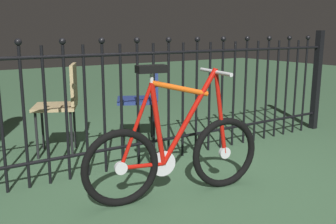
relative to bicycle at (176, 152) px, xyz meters
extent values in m
plane|color=#3D6041|center=(0.19, 0.05, -0.32)|extent=(20.00, 20.00, 0.00)
cylinder|color=black|center=(-0.99, 0.70, 0.20)|extent=(0.02, 0.02, 1.04)
cylinder|color=black|center=(-0.84, 0.70, 0.20)|extent=(0.02, 0.02, 1.04)
sphere|color=black|center=(-0.84, 0.70, 0.75)|extent=(0.05, 0.05, 0.05)
cylinder|color=black|center=(-0.69, 0.70, 0.20)|extent=(0.02, 0.02, 1.04)
cylinder|color=black|center=(-0.53, 0.70, 0.20)|extent=(0.02, 0.02, 1.04)
sphere|color=black|center=(-0.53, 0.70, 0.75)|extent=(0.05, 0.05, 0.05)
cylinder|color=black|center=(-0.38, 0.70, 0.20)|extent=(0.02, 0.02, 1.04)
cylinder|color=black|center=(-0.22, 0.70, 0.20)|extent=(0.02, 0.02, 1.04)
sphere|color=black|center=(-0.22, 0.70, 0.75)|extent=(0.05, 0.05, 0.05)
cylinder|color=black|center=(-0.07, 0.70, 0.20)|extent=(0.02, 0.02, 1.04)
cylinder|color=black|center=(0.08, 0.70, 0.20)|extent=(0.02, 0.02, 1.04)
sphere|color=black|center=(0.08, 0.70, 0.75)|extent=(0.05, 0.05, 0.05)
cylinder|color=black|center=(0.24, 0.70, 0.20)|extent=(0.02, 0.02, 1.04)
cylinder|color=black|center=(0.39, 0.70, 0.20)|extent=(0.02, 0.02, 1.04)
sphere|color=black|center=(0.39, 0.70, 0.75)|extent=(0.05, 0.05, 0.05)
cylinder|color=black|center=(0.54, 0.70, 0.20)|extent=(0.02, 0.02, 1.04)
cylinder|color=black|center=(0.70, 0.70, 0.20)|extent=(0.02, 0.02, 1.04)
sphere|color=black|center=(0.70, 0.70, 0.75)|extent=(0.05, 0.05, 0.05)
cylinder|color=black|center=(0.85, 0.70, 0.20)|extent=(0.02, 0.02, 1.04)
cylinder|color=black|center=(1.01, 0.70, 0.20)|extent=(0.02, 0.02, 1.04)
sphere|color=black|center=(1.01, 0.70, 0.75)|extent=(0.05, 0.05, 0.05)
cylinder|color=black|center=(1.16, 0.70, 0.20)|extent=(0.02, 0.02, 1.04)
cylinder|color=black|center=(1.31, 0.70, 0.20)|extent=(0.02, 0.02, 1.04)
sphere|color=black|center=(1.31, 0.70, 0.75)|extent=(0.05, 0.05, 0.05)
cylinder|color=black|center=(1.47, 0.70, 0.20)|extent=(0.02, 0.02, 1.04)
cylinder|color=black|center=(1.62, 0.70, 0.20)|extent=(0.02, 0.02, 1.04)
sphere|color=black|center=(1.62, 0.70, 0.75)|extent=(0.05, 0.05, 0.05)
cylinder|color=black|center=(1.77, 0.70, 0.20)|extent=(0.02, 0.02, 1.04)
cylinder|color=black|center=(1.93, 0.70, 0.20)|extent=(0.02, 0.02, 1.04)
sphere|color=black|center=(1.93, 0.70, 0.75)|extent=(0.05, 0.05, 0.05)
cylinder|color=black|center=(2.08, 0.70, 0.20)|extent=(0.02, 0.02, 1.04)
cylinder|color=black|center=(2.24, 0.70, 0.20)|extent=(0.02, 0.02, 1.04)
sphere|color=black|center=(2.24, 0.70, 0.75)|extent=(0.05, 0.05, 0.05)
cylinder|color=black|center=(0.19, 0.70, -0.13)|extent=(4.52, 0.03, 0.03)
cylinder|color=black|center=(0.19, 0.70, 0.64)|extent=(4.52, 0.03, 0.03)
cube|color=black|center=(2.45, 0.70, 0.26)|extent=(0.07, 0.07, 1.15)
torus|color=black|center=(-0.39, 0.06, -0.05)|extent=(0.53, 0.13, 0.53)
cylinder|color=silver|center=(-0.39, 0.06, -0.05)|extent=(0.09, 0.04, 0.09)
torus|color=black|center=(0.39, -0.06, -0.05)|extent=(0.53, 0.13, 0.53)
cylinder|color=silver|center=(0.39, -0.06, -0.05)|extent=(0.09, 0.04, 0.09)
cylinder|color=red|center=(0.10, -0.02, 0.25)|extent=(0.43, 0.10, 0.65)
cylinder|color=#EA5914|center=(0.03, -0.01, 0.45)|extent=(0.42, 0.10, 0.13)
cylinder|color=red|center=(-0.13, 0.02, 0.21)|extent=(0.12, 0.05, 0.57)
cylinder|color=red|center=(-0.24, 0.04, -0.06)|extent=(0.30, 0.07, 0.04)
cylinder|color=red|center=(-0.28, 0.04, 0.22)|extent=(0.25, 0.06, 0.56)
cylinder|color=red|center=(0.35, -0.05, 0.26)|extent=(0.13, 0.05, 0.62)
cylinder|color=silver|center=(0.30, -0.05, 0.56)|extent=(0.03, 0.03, 0.02)
cylinder|color=silver|center=(0.30, -0.05, 0.55)|extent=(0.09, 0.40, 0.03)
cylinder|color=silver|center=(-0.17, 0.03, 0.53)|extent=(0.03, 0.03, 0.07)
cube|color=black|center=(-0.17, 0.03, 0.59)|extent=(0.21, 0.12, 0.05)
cylinder|color=silver|center=(-0.09, 0.01, -0.07)|extent=(0.18, 0.04, 0.18)
cylinder|color=black|center=(0.20, 1.26, -0.10)|extent=(0.02, 0.02, 0.43)
cylinder|color=black|center=(0.34, 1.55, -0.10)|extent=(0.02, 0.02, 0.43)
cylinder|color=black|center=(0.48, 1.12, -0.10)|extent=(0.02, 0.02, 0.43)
cylinder|color=black|center=(0.63, 1.41, -0.10)|extent=(0.02, 0.02, 0.43)
cube|color=navy|center=(0.41, 1.33, 0.12)|extent=(0.54, 0.54, 0.03)
cube|color=navy|center=(0.58, 1.25, 0.31)|extent=(0.20, 0.35, 0.32)
cylinder|color=black|center=(-0.62, 1.33, -0.10)|extent=(0.02, 0.02, 0.44)
cylinder|color=black|center=(-0.49, 1.61, -0.10)|extent=(0.02, 0.02, 0.44)
cylinder|color=black|center=(-0.34, 1.20, -0.10)|extent=(0.02, 0.02, 0.44)
cylinder|color=black|center=(-0.21, 1.48, -0.10)|extent=(0.02, 0.02, 0.44)
cube|color=tan|center=(-0.41, 1.40, 0.13)|extent=(0.51, 0.51, 0.03)
cube|color=tan|center=(-0.25, 1.33, 0.34)|extent=(0.18, 0.34, 0.37)
camera|label=1|loc=(-1.41, -2.10, 0.83)|focal=40.89mm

